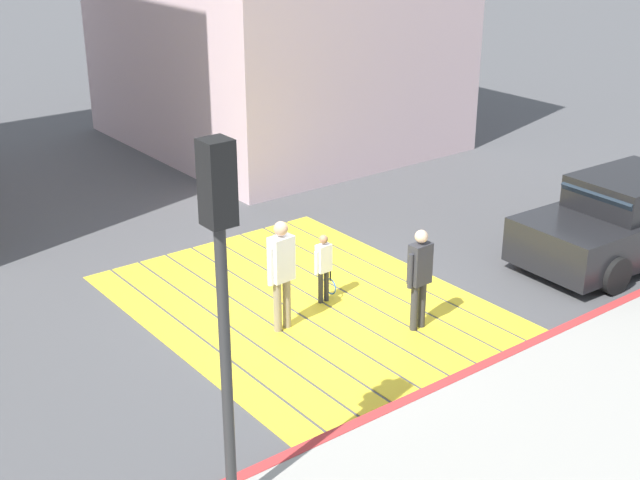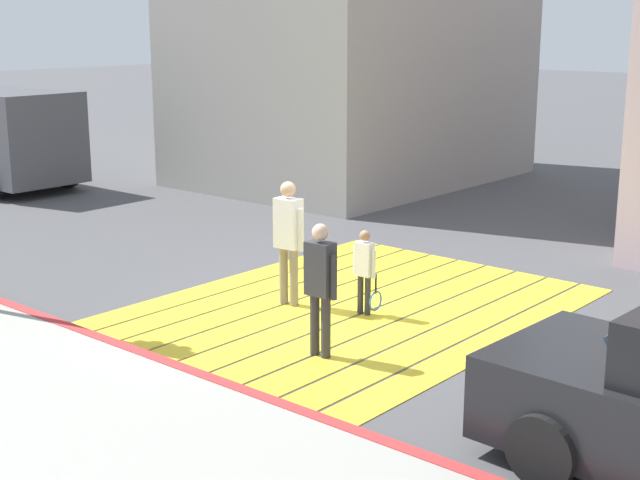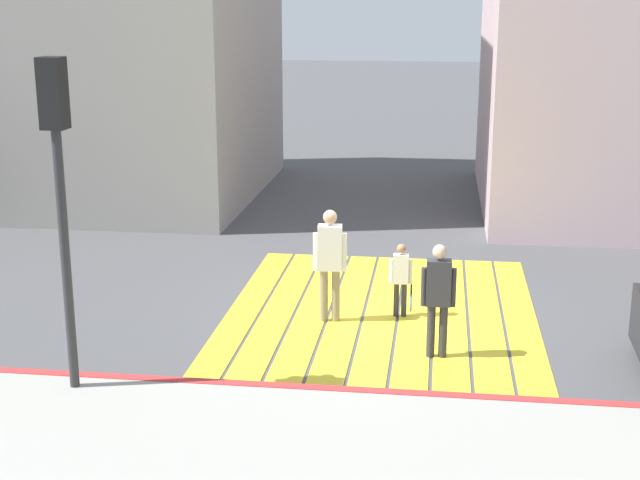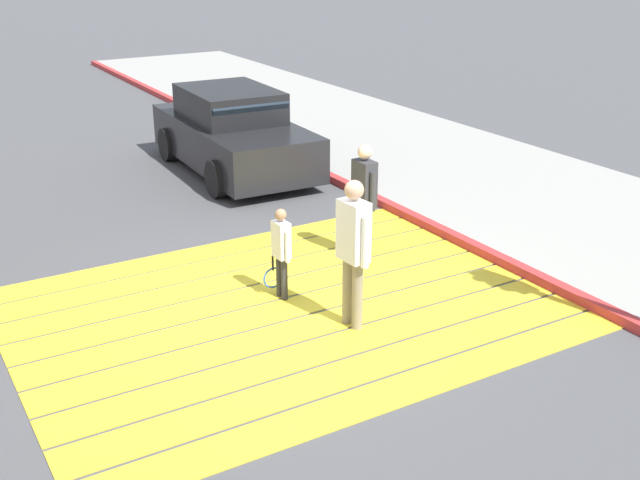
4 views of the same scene
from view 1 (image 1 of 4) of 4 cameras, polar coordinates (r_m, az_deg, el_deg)
The scene contains 9 objects.
ground_plane at distance 14.21m, azimuth -1.05°, elevation -4.27°, with size 120.00×120.00×0.00m, color #4C4C4F.
crosswalk_stripes at distance 14.21m, azimuth -1.05°, elevation -4.25°, with size 6.40×4.90×0.01m.
sidewalk_west at distance 10.87m, azimuth 17.48°, elevation -14.35°, with size 4.80×40.00×0.12m, color #9E9B93.
curb_painted at distance 12.05m, azimuth 8.35°, elevation -9.46°, with size 0.16×40.00×0.13m, color #BC3333.
car_parked_near_curb at distance 16.64m, azimuth 19.43°, elevation 1.24°, with size 2.11×4.37×1.57m.
traffic_light_corner at distance 8.38m, azimuth -6.64°, elevation -1.27°, with size 0.39×0.28×4.24m.
pedestrian_adult_lead at distance 13.13m, azimuth 6.60°, elevation -2.14°, with size 0.22×0.48×1.64m.
pedestrian_adult_trailing at distance 13.00m, azimuth -2.56°, elevation -1.85°, with size 0.26×0.52×1.79m.
pedestrian_child_with_racket at distance 14.01m, azimuth 0.26°, elevation -1.67°, with size 0.28×0.37×1.19m.
Camera 1 is at (-10.20, 7.55, 6.38)m, focal length 48.50 mm.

